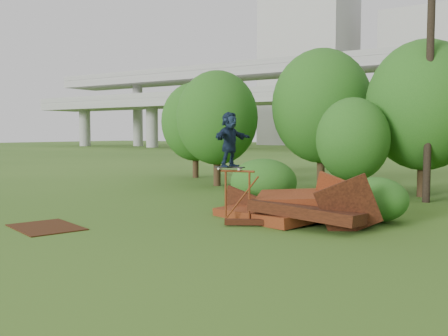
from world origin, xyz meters
The scene contains 16 objects.
ground centered at (0.00, 0.00, 0.00)m, with size 240.00×240.00×0.00m, color #2D5116.
scrap_pile centered at (0.97, 3.10, 0.39)m, with size 5.45×3.27×1.94m.
grind_rail centered at (-0.35, 2.01, 0.97)m, with size 1.02×0.27×1.56m.
skateboard centered at (-0.58, 1.97, 1.63)m, with size 0.91×0.41×0.09m.
skater centered at (-0.58, 1.97, 2.45)m, with size 1.48×0.47×1.60m, color #142238.
flat_plate centered at (-4.46, -1.46, 0.01)m, with size 2.17×1.55×0.03m, color #381C0C.
tree_0 centered at (-6.61, 10.37, 3.38)m, with size 4.05×4.05×5.72m.
tree_1 centered at (-2.10, 12.79, 3.94)m, with size 4.83×4.83×6.72m.
tree_2 centered at (0.79, 8.80, 2.37)m, with size 2.85×2.85×4.02m.
tree_3 centered at (2.89, 11.35, 3.76)m, with size 4.63×4.63×6.43m.
tree_6 centered at (-10.21, 13.49, 3.29)m, with size 4.01×4.01×5.61m.
shrub_left centered at (-1.44, 5.65, 0.85)m, with size 2.46×2.27×1.71m, color #194B14.
shrub_right centered at (2.98, 4.44, 0.67)m, with size 1.88×1.72×1.33m, color #194B14.
utility_pole centered at (3.39, 9.66, 4.89)m, with size 1.40×0.28×9.64m.
building_left centered at (-38.00, 95.00, 17.50)m, with size 18.00×16.00×35.00m, color #9E9E99.
building_right centered at (-16.00, 102.00, 14.00)m, with size 14.00×14.00×28.00m, color #9E9E99.
Camera 1 is at (7.12, -10.29, 2.62)m, focal length 40.00 mm.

